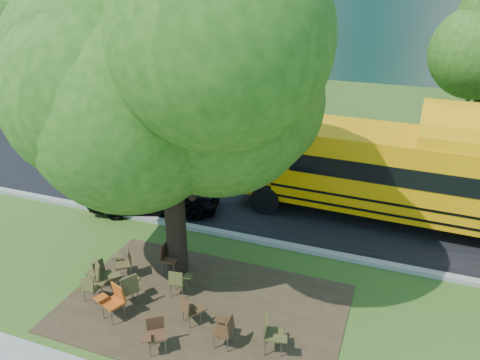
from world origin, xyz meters
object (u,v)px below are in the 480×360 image
at_px(chair_2, 129,287).
at_px(chair_6, 225,328).
at_px(chair_5, 155,331).
at_px(bg_car_silver, 50,126).
at_px(pedestrian_a, 47,95).
at_px(chair_3, 114,299).
at_px(chair_4, 190,308).
at_px(chair_10, 168,256).
at_px(school_bus, 448,179).
at_px(chair_11, 178,280).
at_px(chair_7, 271,332).
at_px(main_tree, 166,75).
at_px(chair_1, 104,274).
at_px(chair_8, 96,269).
at_px(black_car, 155,190).
at_px(chair_0, 91,286).
at_px(chair_9, 125,261).
at_px(bg_car_red, 101,125).

bearing_deg(chair_2, chair_6, -66.30).
relative_size(chair_5, bg_car_silver, 0.20).
bearing_deg(pedestrian_a, chair_3, -120.14).
distance_m(chair_4, chair_10, 2.26).
distance_m(chair_6, pedestrian_a, 23.05).
bearing_deg(school_bus, bg_car_silver, 173.25).
bearing_deg(chair_11, chair_7, -27.44).
bearing_deg(chair_4, main_tree, 159.03).
height_order(chair_1, chair_8, chair_1).
height_order(chair_7, black_car, black_car).
xyz_separation_m(chair_2, chair_7, (3.80, -0.26, -0.02)).
relative_size(chair_0, pedestrian_a, 0.41).
distance_m(chair_0, chair_1, 0.44).
bearing_deg(black_car, bg_car_silver, 42.04).
xyz_separation_m(chair_10, bg_car_silver, (-11.26, 8.29, 0.11)).
relative_size(main_tree, chair_9, 10.35).
bearing_deg(chair_0, bg_car_silver, 132.71).
relative_size(main_tree, chair_8, 11.41).
bearing_deg(chair_0, chair_10, 53.11).
height_order(bg_car_red, pedestrian_a, pedestrian_a).
distance_m(chair_8, bg_car_red, 12.66).
xyz_separation_m(chair_1, chair_9, (0.11, 0.79, -0.05)).
height_order(school_bus, chair_8, school_bus).
relative_size(chair_5, chair_6, 1.02).
bearing_deg(chair_4, pedestrian_a, 173.60).
distance_m(chair_1, chair_7, 4.73).
relative_size(school_bus, bg_car_silver, 3.03).
height_order(chair_6, chair_8, chair_6).
bearing_deg(chair_7, school_bus, 138.38).
bearing_deg(chair_0, chair_9, 78.03).
xyz_separation_m(chair_2, black_car, (-2.08, 4.90, 0.18)).
distance_m(chair_2, chair_5, 1.76).
bearing_deg(chair_0, chair_3, -21.73).
bearing_deg(chair_5, chair_1, -65.73).
bearing_deg(chair_6, chair_2, 78.38).
bearing_deg(bg_car_red, chair_6, -127.03).
relative_size(main_tree, bg_car_silver, 2.20).
bearing_deg(bg_car_silver, bg_car_red, -78.86).
bearing_deg(chair_7, chair_6, -95.04).
bearing_deg(chair_2, chair_4, -59.96).
relative_size(chair_1, bg_car_silver, 0.23).
relative_size(chair_11, black_car, 0.18).
xyz_separation_m(chair_9, chair_11, (1.77, -0.23, -0.04)).
relative_size(chair_6, black_car, 0.18).
distance_m(school_bus, chair_11, 9.09).
distance_m(chair_7, chair_11, 3.02).
distance_m(chair_6, chair_11, 2.20).
distance_m(main_tree, chair_7, 6.37).
bearing_deg(chair_0, bg_car_red, 122.43).
xyz_separation_m(chair_10, black_car, (-2.32, 3.30, 0.20)).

